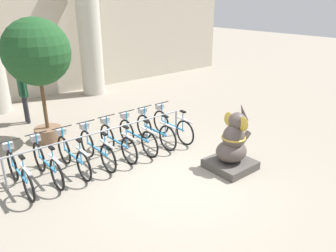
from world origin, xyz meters
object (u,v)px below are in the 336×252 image
bicycle_2 (73,155)px  elephant_statue (232,147)px  potted_tree (37,55)px  bicycle_6 (155,130)px  bicycle_1 (47,163)px  bicycle_3 (96,148)px  bicycle_4 (117,141)px  bicycle_7 (172,125)px  bicycle_0 (19,172)px  person_pedestrian (23,90)px  bicycle_5 (137,135)px

bicycle_2 → elephant_statue: 3.71m
potted_tree → bicycle_6: bearing=-44.2°
bicycle_1 → bicycle_3: size_ratio=1.00×
bicycle_1 → elephant_statue: elephant_statue is taller
bicycle_3 → bicycle_4: bearing=3.7°
bicycle_7 → bicycle_0: bearing=-179.4°
person_pedestrian → potted_tree: 2.24m
bicycle_0 → bicycle_1: size_ratio=1.00×
person_pedestrian → bicycle_5: bearing=-68.0°
bicycle_2 → bicycle_4: 1.20m
bicycle_4 → bicycle_6: 1.20m
bicycle_2 → elephant_statue: bearing=-36.8°
bicycle_3 → bicycle_4: 0.60m
bicycle_3 → bicycle_5: bearing=1.3°
bicycle_2 → bicycle_7: size_ratio=1.00×
bicycle_7 → bicycle_2: bearing=-179.8°
bicycle_4 → potted_tree: 3.06m
bicycle_4 → bicycle_3: bearing=-176.3°
bicycle_7 → potted_tree: potted_tree is taller
elephant_statue → bicycle_7: bearing=89.5°
bicycle_4 → elephant_statue: 2.87m
bicycle_5 → person_pedestrian: person_pedestrian is taller
bicycle_0 → bicycle_4: 2.39m
bicycle_2 → bicycle_3: size_ratio=1.00×
bicycle_1 → elephant_statue: bearing=-32.1°
bicycle_2 → bicycle_7: 2.99m
bicycle_4 → person_pedestrian: size_ratio=0.98×
person_pedestrian → potted_tree: potted_tree is taller
bicycle_5 → bicycle_1: bearing=-180.0°
elephant_statue → bicycle_6: bearing=104.4°
bicycle_7 → potted_tree: bearing=142.5°
bicycle_2 → bicycle_3: same height
potted_tree → bicycle_5: bearing=-53.3°
bicycle_2 → bicycle_5: (1.79, 0.02, 0.00)m
bicycle_3 → potted_tree: size_ratio=0.53×
bicycle_4 → bicycle_2: bearing=-178.8°
bicycle_5 → bicycle_7: size_ratio=1.00×
bicycle_7 → bicycle_1: bearing=179.9°
bicycle_5 → person_pedestrian: size_ratio=0.98×
bicycle_2 → bicycle_1: bearing=178.6°
bicycle_0 → bicycle_7: 4.18m
bicycle_2 → bicycle_5: size_ratio=1.00×
bicycle_1 → bicycle_5: 2.39m
bicycle_1 → potted_tree: bearing=69.1°
potted_tree → bicycle_2: bearing=-95.7°
bicycle_2 → bicycle_0: bearing=-178.6°
bicycle_3 → bicycle_5: (1.20, 0.03, 0.00)m
bicycle_3 → potted_tree: (-0.39, 2.15, 1.98)m
bicycle_2 → bicycle_6: bearing=0.6°
bicycle_3 → bicycle_7: (2.39, 0.02, 0.00)m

